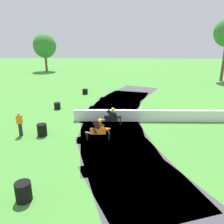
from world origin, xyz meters
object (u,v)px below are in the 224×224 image
at_px(tire_stack_near, 85,92).
at_px(tire_stack_mid_b, 42,130).
at_px(motorcycle_chase_orange, 99,130).
at_px(track_marshal, 20,124).
at_px(motorcycle_lead_black, 112,117).
at_px(tire_stack_mid_a, 57,106).
at_px(tire_stack_far, 23,192).

xyz_separation_m(tire_stack_near, tire_stack_mid_b, (-1.02, -11.89, 0.10)).
height_order(motorcycle_chase_orange, track_marshal, track_marshal).
height_order(motorcycle_lead_black, tire_stack_near, motorcycle_lead_black).
height_order(motorcycle_lead_black, tire_stack_mid_a, motorcycle_lead_black).
xyz_separation_m(motorcycle_lead_black, track_marshal, (-6.00, -2.02, 0.16)).
bearing_deg(tire_stack_mid_b, tire_stack_near, 85.08).
xyz_separation_m(tire_stack_mid_a, tire_stack_far, (2.02, -12.25, 0.10)).
relative_size(motorcycle_lead_black, tire_stack_near, 2.71).
relative_size(motorcycle_chase_orange, tire_stack_far, 2.10).
distance_m(tire_stack_mid_a, tire_stack_mid_b, 5.98).
xyz_separation_m(motorcycle_lead_black, tire_stack_mid_a, (-5.21, 4.00, -0.36)).
relative_size(tire_stack_near, track_marshal, 0.38).
distance_m(motorcycle_lead_black, tire_stack_far, 8.84).
relative_size(motorcycle_chase_orange, track_marshal, 1.03).
distance_m(motorcycle_lead_black, tire_stack_near, 10.57).
height_order(motorcycle_lead_black, tire_stack_mid_b, motorcycle_lead_black).
xyz_separation_m(tire_stack_near, track_marshal, (-2.44, -11.97, 0.52)).
relative_size(tire_stack_mid_b, track_marshal, 0.49).
height_order(motorcycle_chase_orange, tire_stack_far, motorcycle_chase_orange).
distance_m(motorcycle_chase_orange, track_marshal, 5.29).
distance_m(tire_stack_far, track_marshal, 6.85).
relative_size(motorcycle_chase_orange, tire_stack_mid_a, 2.80).
xyz_separation_m(motorcycle_lead_black, tire_stack_far, (-3.18, -8.25, -0.26)).
relative_size(motorcycle_lead_black, tire_stack_mid_a, 2.80).
height_order(motorcycle_lead_black, tire_stack_far, motorcycle_lead_black).
height_order(tire_stack_near, tire_stack_mid_b, tire_stack_mid_b).
xyz_separation_m(motorcycle_lead_black, tire_stack_near, (-3.56, 9.94, -0.36)).
bearing_deg(tire_stack_far, tire_stack_mid_a, 99.39).
bearing_deg(tire_stack_near, motorcycle_chase_orange, -77.07).
relative_size(tire_stack_far, track_marshal, 0.49).
bearing_deg(tire_stack_mid_a, motorcycle_chase_orange, -55.03).
height_order(motorcycle_chase_orange, tire_stack_mid_b, motorcycle_chase_orange).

